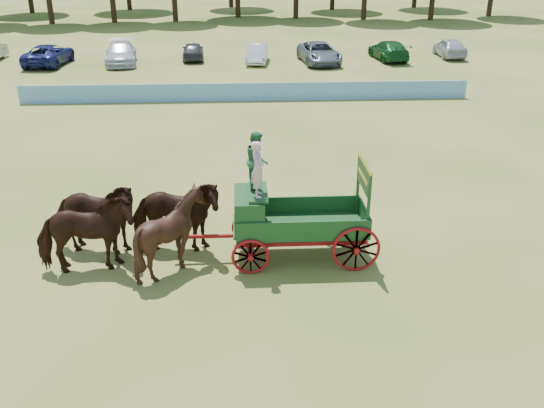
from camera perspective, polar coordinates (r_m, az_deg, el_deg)
The scene contains 8 objects.
ground at distance 19.03m, azimuth 1.55°, elevation -3.74°, with size 160.00×160.00×0.00m, color #9C8946.
horse_lead_left at distance 17.74m, azimuth -17.13°, elevation -2.79°, with size 1.27×2.78×2.35m, color black.
horse_lead_right at distance 18.71m, azimuth -16.40°, elevation -1.28°, with size 1.27×2.78×2.35m, color black.
horse_wheel_left at distance 17.31m, azimuth -9.40°, elevation -2.67°, with size 1.90×2.14×2.35m, color black.
horse_wheel_right at distance 18.30m, azimuth -9.07°, elevation -1.14°, with size 1.27×2.78×2.35m, color black.
farm_dray at distance 17.53m, azimuth 0.26°, elevation -0.10°, with size 5.99×2.00×3.80m.
sponsor_banner at distance 35.77m, azimuth -2.42°, elevation 10.48°, with size 26.00×0.08×1.05m, color #1F6AAC.
parked_cars at distance 47.60m, azimuth -7.64°, elevation 13.96°, with size 43.13×7.40×1.62m.
Camera 1 is at (-1.45, -16.79, 8.83)m, focal length 40.00 mm.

